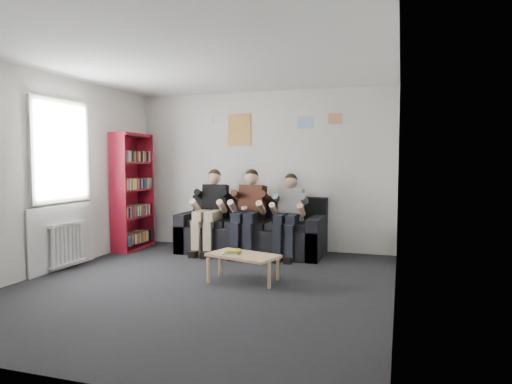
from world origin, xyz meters
TOP-DOWN VIEW (x-y plane):
  - room_shell at (0.00, 0.00)m, footprint 5.00×5.00m
  - sofa at (-0.03, 2.05)m, footprint 2.36×0.96m
  - bookshelf at (-2.07, 1.75)m, footprint 0.30×0.89m
  - coffee_table at (0.43, 0.30)m, footprint 0.87×0.48m
  - game_cases at (0.27, 0.29)m, footprint 0.23×0.20m
  - person_left at (-0.68, 1.85)m, footprint 0.41×0.88m
  - person_middle at (-0.03, 1.84)m, footprint 0.41×0.88m
  - person_right at (0.63, 1.85)m, footprint 0.38×0.81m
  - radiator at (-2.15, 0.20)m, footprint 0.10×0.64m
  - window at (-2.22, 0.20)m, footprint 0.05×1.30m
  - poster_large at (-0.40, 2.49)m, footprint 0.42×0.01m
  - poster_blue at (0.75, 2.49)m, footprint 0.25×0.01m
  - poster_pink at (1.25, 2.49)m, footprint 0.22×0.01m
  - poster_sign at (-1.00, 2.49)m, footprint 0.20×0.01m

SIDE VIEW (x-z plane):
  - coffee_table at x=0.43m, z-range 0.13..0.48m
  - sofa at x=-0.03m, z-range -0.13..0.78m
  - radiator at x=-2.15m, z-range 0.05..0.65m
  - game_cases at x=0.27m, z-range 0.35..0.39m
  - person_right at x=0.63m, z-range 0.01..1.33m
  - person_left at x=-0.68m, z-range 0.00..1.38m
  - person_middle at x=-0.03m, z-range 0.00..1.38m
  - bookshelf at x=-2.07m, z-range 0.00..1.98m
  - window at x=-2.22m, z-range -0.15..2.21m
  - room_shell at x=0.00m, z-range -1.15..3.85m
  - poster_large at x=-0.40m, z-range 1.77..2.32m
  - poster_blue at x=0.75m, z-range 2.05..2.25m
  - poster_pink at x=1.25m, z-range 2.11..2.29m
  - poster_sign at x=-1.00m, z-range 2.18..2.32m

